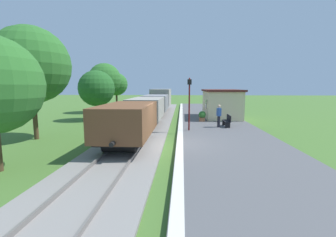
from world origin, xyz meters
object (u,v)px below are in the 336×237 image
(person_waiting, at_px, (219,115))
(potted_planter, at_px, (202,116))
(lamp_post_near, at_px, (189,94))
(tree_field_distant, at_px, (116,84))
(tree_trackside_mid, at_px, (31,65))
(station_hut, at_px, (221,103))
(tree_field_left, at_px, (105,79))
(freight_train, at_px, (153,105))
(tree_trackside_far, at_px, (97,88))
(bench_near_hut, at_px, (227,121))

(person_waiting, distance_m, potted_planter, 3.13)
(lamp_post_near, height_order, tree_field_distant, tree_field_distant)
(lamp_post_near, height_order, tree_trackside_mid, tree_trackside_mid)
(station_hut, distance_m, lamp_post_near, 8.01)
(potted_planter, xyz_separation_m, tree_trackside_mid, (-11.02, -6.65, 3.89))
(tree_field_left, xyz_separation_m, tree_field_distant, (-0.01, 5.17, -0.55))
(lamp_post_near, relative_size, tree_field_left, 0.59)
(freight_train, bearing_deg, lamp_post_near, -62.60)
(potted_planter, height_order, tree_trackside_far, tree_trackside_far)
(bench_near_hut, relative_size, potted_planter, 1.64)
(bench_near_hut, height_order, tree_trackside_mid, tree_trackside_mid)
(potted_planter, xyz_separation_m, tree_field_distant, (-11.66, 13.99, 2.95))
(freight_train, bearing_deg, person_waiting, -42.09)
(bench_near_hut, height_order, person_waiting, person_waiting)
(lamp_post_near, bearing_deg, tree_field_left, 128.19)
(bench_near_hut, bearing_deg, freight_train, 142.84)
(lamp_post_near, height_order, tree_trackside_far, tree_trackside_far)
(freight_train, bearing_deg, station_hut, 5.04)
(freight_train, relative_size, tree_field_distant, 4.84)
(lamp_post_near, bearing_deg, person_waiting, 31.79)
(station_hut, height_order, tree_trackside_mid, tree_trackside_mid)
(tree_trackside_mid, height_order, tree_field_distant, tree_trackside_mid)
(freight_train, height_order, tree_field_left, tree_field_left)
(potted_planter, relative_size, tree_trackside_mid, 0.13)
(lamp_post_near, xyz_separation_m, tree_trackside_mid, (-9.73, -2.29, 1.81))
(bench_near_hut, xyz_separation_m, tree_field_distant, (-13.35, 16.62, 2.95))
(freight_train, distance_m, tree_field_distant, 13.85)
(person_waiting, height_order, lamp_post_near, lamp_post_near)
(bench_near_hut, height_order, tree_trackside_far, tree_trackside_far)
(person_waiting, distance_m, tree_field_left, 17.53)
(person_waiting, distance_m, tree_field_distant, 21.27)
(person_waiting, relative_size, tree_field_distant, 0.32)
(station_hut, relative_size, person_waiting, 3.39)
(station_hut, xyz_separation_m, tree_field_left, (-13.75, 6.00, 2.57))
(person_waiting, height_order, tree_field_distant, tree_field_distant)
(tree_trackside_mid, xyz_separation_m, tree_trackside_far, (0.81, 8.60, -1.47))
(station_hut, height_order, tree_field_distant, tree_field_distant)
(tree_trackside_mid, xyz_separation_m, tree_field_left, (-0.63, 15.46, -0.39))
(bench_near_hut, relative_size, person_waiting, 0.88)
(lamp_post_near, bearing_deg, tree_trackside_far, 144.71)
(freight_train, relative_size, tree_trackside_mid, 3.74)
(freight_train, height_order, person_waiting, freight_train)
(freight_train, xyz_separation_m, bench_near_hut, (6.39, -4.84, -0.76))
(bench_near_hut, bearing_deg, tree_trackside_far, 158.91)
(freight_train, height_order, lamp_post_near, lamp_post_near)
(bench_near_hut, distance_m, lamp_post_near, 4.03)
(person_waiting, distance_m, tree_trackside_far, 12.38)
(potted_planter, bearing_deg, person_waiting, -71.25)
(lamp_post_near, distance_m, tree_field_left, 16.81)
(potted_planter, distance_m, tree_trackside_mid, 13.45)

